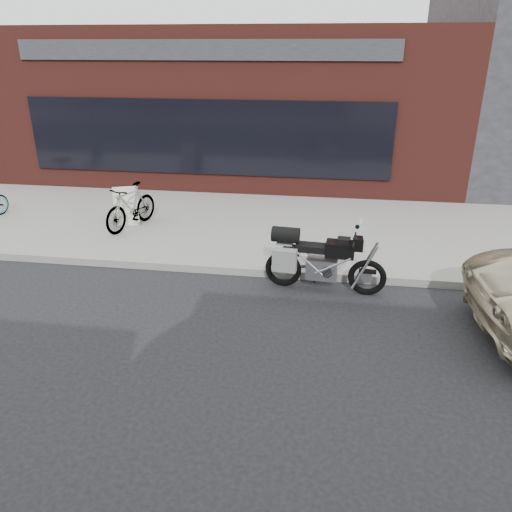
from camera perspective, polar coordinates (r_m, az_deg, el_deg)
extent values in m
plane|color=black|center=(6.11, -7.40, -18.41)|extent=(120.00, 120.00, 0.00)
cube|color=gray|center=(12.12, 1.41, 4.00)|extent=(44.00, 6.00, 0.15)
cube|color=#56211B|center=(18.77, -2.04, 17.58)|extent=(14.00, 10.00, 4.50)
cube|color=black|center=(13.97, -5.86, 13.33)|extent=(10.00, 0.08, 2.00)
cube|color=#25252A|center=(13.77, -6.25, 22.38)|extent=(10.00, 0.08, 0.50)
torus|color=black|center=(8.93, 3.12, -1.49)|extent=(0.66, 0.17, 0.66)
torus|color=black|center=(8.80, 12.58, -2.42)|extent=(0.66, 0.17, 0.66)
cube|color=#B7B7BC|center=(8.80, 7.53, -1.41)|extent=(0.56, 0.34, 0.37)
cube|color=black|center=(8.63, 9.60, 0.78)|extent=(0.52, 0.36, 0.26)
cube|color=black|center=(8.68, 6.37, 0.96)|extent=(0.56, 0.32, 0.12)
cube|color=black|center=(8.75, 4.12, 0.69)|extent=(0.31, 0.24, 0.14)
cube|color=black|center=(8.57, 11.62, 1.39)|extent=(0.20, 0.25, 0.22)
cube|color=silver|center=(8.48, 12.21, 2.88)|extent=(0.17, 0.31, 0.33)
cylinder|color=black|center=(8.55, 11.19, 1.86)|extent=(0.09, 0.69, 0.03)
cube|color=#B7B7BC|center=(8.72, 3.39, 1.60)|extent=(0.30, 0.32, 0.03)
cube|color=slate|center=(8.57, 3.29, -0.50)|extent=(0.43, 0.21, 0.39)
cylinder|color=black|center=(8.67, 3.41, 2.44)|extent=(0.49, 0.32, 0.27)
cylinder|color=#B7B7BC|center=(9.02, 5.15, -1.16)|extent=(0.55, 0.13, 0.19)
imported|color=gray|center=(11.67, -14.12, 5.52)|extent=(0.98, 1.73, 1.00)
cube|color=silver|center=(11.90, -14.63, 5.48)|extent=(0.61, 0.45, 0.88)
cube|color=silver|center=(12.12, -14.60, 5.80)|extent=(0.61, 0.45, 0.88)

